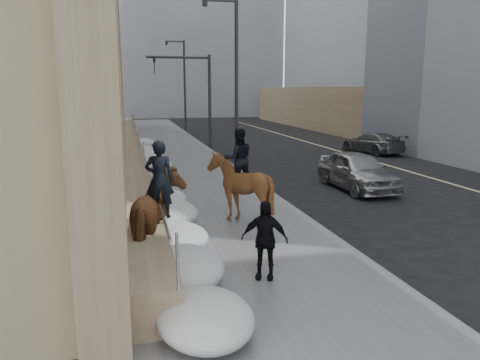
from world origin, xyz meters
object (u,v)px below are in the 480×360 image
object	(u,v)px
mounted_horse_left	(158,213)
pedestrian	(264,240)
car_silver	(357,170)
car_grey	(372,143)
mounted_horse_right	(240,183)

from	to	relation	value
mounted_horse_left	pedestrian	size ratio (longest dim) A/B	1.66
mounted_horse_left	car_silver	distance (m)	10.13
car_grey	mounted_horse_right	bearing A→B (deg)	36.21
mounted_horse_left	pedestrian	xyz separation A→B (m)	(1.95, -1.57, -0.25)
pedestrian	car_silver	world-z (taller)	pedestrian
mounted_horse_right	car_silver	bearing A→B (deg)	-146.42
car_grey	car_silver	bearing A→B (deg)	45.44
mounted_horse_left	car_silver	size ratio (longest dim) A/B	0.61
car_silver	car_grey	bearing A→B (deg)	57.48
mounted_horse_right	pedestrian	world-z (taller)	mounted_horse_right
mounted_horse_left	car_silver	xyz separation A→B (m)	(8.02, 6.17, -0.42)
car_silver	car_grey	size ratio (longest dim) A/B	1.01
pedestrian	mounted_horse_right	bearing A→B (deg)	106.30
car_silver	car_grey	xyz separation A→B (m)	(5.86, 9.24, -0.12)
mounted_horse_right	pedestrian	bearing A→B (deg)	83.62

